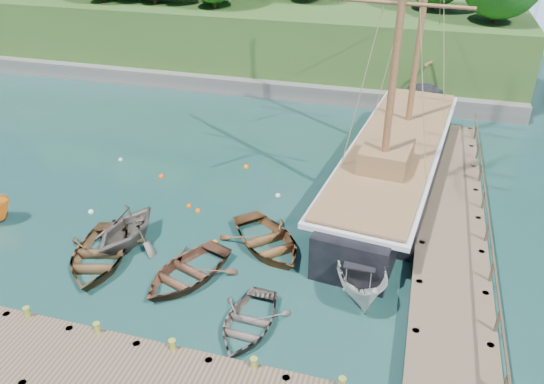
{
  "coord_description": "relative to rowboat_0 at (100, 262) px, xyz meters",
  "views": [
    {
      "loc": [
        9.07,
        -17.07,
        14.7
      ],
      "look_at": [
        2.94,
        4.28,
        2.0
      ],
      "focal_mm": 35.0,
      "sensor_mm": 36.0,
      "label": 1
    }
  ],
  "objects": [
    {
      "name": "cabin_boat_white",
      "position": [
        11.55,
        1.56,
        0.0
      ],
      "size": [
        3.27,
        5.6,
        2.03
      ],
      "primitive_type": "imported",
      "rotation": [
        0.0,
        0.0,
        0.26
      ],
      "color": "silver",
      "rests_on": "ground"
    },
    {
      "name": "rowboat_3",
      "position": [
        7.78,
        -2.1,
        0.0
      ],
      "size": [
        2.95,
        4.01,
        0.81
      ],
      "primitive_type": "imported",
      "rotation": [
        0.0,
        0.0,
        -0.05
      ],
      "color": "#584F48",
      "rests_on": "ground"
    },
    {
      "name": "rowboat_4",
      "position": [
        7.0,
        3.18,
        0.0
      ],
      "size": [
        5.94,
        5.98,
        1.02
      ],
      "primitive_type": "imported",
      "rotation": [
        0.0,
        0.0,
        0.77
      ],
      "color": "brown",
      "rests_on": "ground"
    },
    {
      "name": "mooring_buoy_1",
      "position": [
        1.94,
        5.59,
        0.0
      ],
      "size": [
        0.29,
        0.29,
        0.29
      ],
      "primitive_type": "sphere",
      "color": "#E25005",
      "rests_on": "ground"
    },
    {
      "name": "bollard_0",
      "position": [
        -0.22,
        -4.42,
        0.0
      ],
      "size": [
        0.26,
        0.26,
        0.45
      ],
      "primitive_type": "cylinder",
      "color": "olive",
      "rests_on": "ground"
    },
    {
      "name": "mooring_buoy_5",
      "position": [
        3.42,
        10.79,
        0.0
      ],
      "size": [
        0.34,
        0.34,
        0.34
      ],
      "primitive_type": "sphere",
      "color": "#F86901",
      "rests_on": "ground"
    },
    {
      "name": "schooner",
      "position": [
        12.1,
        11.26,
        1.06
      ],
      "size": [
        6.81,
        26.44,
        19.19
      ],
      "rotation": [
        0.0,
        0.0,
        -0.11
      ],
      "color": "black",
      "rests_on": "ground"
    },
    {
      "name": "rowboat_0",
      "position": [
        0.0,
        0.0,
        0.0
      ],
      "size": [
        4.82,
        5.82,
        1.04
      ],
      "primitive_type": "imported",
      "rotation": [
        0.0,
        0.0,
        0.27
      ],
      "color": "#4E3720",
      "rests_on": "ground"
    },
    {
      "name": "dock_near",
      "position": [
        5.78,
        -5.82,
        0.43
      ],
      "size": [
        20.0,
        3.2,
        1.1
      ],
      "color": "#473A2B",
      "rests_on": "ground"
    },
    {
      "name": "bollard_1",
      "position": [
        2.78,
        -4.42,
        0.0
      ],
      "size": [
        0.26,
        0.26,
        0.45
      ],
      "primitive_type": "cylinder",
      "color": "olive",
      "rests_on": "ground"
    },
    {
      "name": "mooring_buoy_2",
      "position": [
        2.59,
        5.26,
        0.0
      ],
      "size": [
        0.31,
        0.31,
        0.31
      ],
      "primitive_type": "sphere",
      "color": "#CE580B",
      "rests_on": "ground"
    },
    {
      "name": "mooring_buoy_6",
      "position": [
        -4.46,
        9.58,
        0.0
      ],
      "size": [
        0.28,
        0.28,
        0.28
      ],
      "primitive_type": "sphere",
      "color": "silver",
      "rests_on": "ground"
    },
    {
      "name": "mooring_buoy_4",
      "position": [
        -0.99,
        8.25,
        0.0
      ],
      "size": [
        0.34,
        0.34,
        0.34
      ],
      "primitive_type": "sphere",
      "color": "#EC4A0C",
      "rests_on": "ground"
    },
    {
      "name": "rowboat_2",
      "position": [
        4.28,
        0.01,
        0.0
      ],
      "size": [
        4.66,
        5.46,
        0.96
      ],
      "primitive_type": "imported",
      "rotation": [
        0.0,
        0.0,
        -0.35
      ],
      "color": "#563422",
      "rests_on": "ground"
    },
    {
      "name": "bollard_3",
      "position": [
        8.78,
        -4.42,
        0.0
      ],
      "size": [
        0.26,
        0.26,
        0.45
      ],
      "primitive_type": "cylinder",
      "color": "olive",
      "rests_on": "ground"
    },
    {
      "name": "headland",
      "position": [
        -9.09,
        32.05,
        5.54
      ],
      "size": [
        51.0,
        19.31,
        12.9
      ],
      "color": "#474744",
      "rests_on": "ground"
    },
    {
      "name": "dock_east",
      "position": [
        15.28,
        7.68,
        0.43
      ],
      "size": [
        3.2,
        24.0,
        1.1
      ],
      "color": "#473A2B",
      "rests_on": "ground"
    },
    {
      "name": "ground",
      "position": [
        3.78,
        0.68,
        0.0
      ],
      "size": [
        160.0,
        160.0,
        0.0
      ],
      "primitive_type": "plane",
      "color": "#153831",
      "rests_on": "ground"
    },
    {
      "name": "mooring_buoy_0",
      "position": [
        -2.77,
        3.65,
        0.0
      ],
      "size": [
        0.29,
        0.29,
        0.29
      ],
      "primitive_type": "sphere",
      "color": "white",
      "rests_on": "ground"
    },
    {
      "name": "mooring_buoy_7",
      "position": [
        4.5,
        2.81,
        0.0
      ],
      "size": [
        0.32,
        0.32,
        0.32
      ],
      "primitive_type": "sphere",
      "color": "#D4680C",
      "rests_on": "ground"
    },
    {
      "name": "rowboat_1",
      "position": [
        0.56,
        1.63,
        0.0
      ],
      "size": [
        3.9,
        4.39,
        2.13
      ],
      "primitive_type": "imported",
      "rotation": [
        0.0,
        0.0,
        -0.11
      ],
      "color": "#58524A",
      "rests_on": "ground"
    },
    {
      "name": "mooring_buoy_3",
      "position": [
        6.2,
        7.98,
        0.0
      ],
      "size": [
        0.3,
        0.3,
        0.3
      ],
      "primitive_type": "sphere",
      "color": "silver",
      "rests_on": "ground"
    },
    {
      "name": "bollard_2",
      "position": [
        5.78,
        -4.42,
        0.0
      ],
      "size": [
        0.26,
        0.26,
        0.45
      ],
      "primitive_type": "cylinder",
      "color": "olive",
      "rests_on": "ground"
    }
  ]
}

